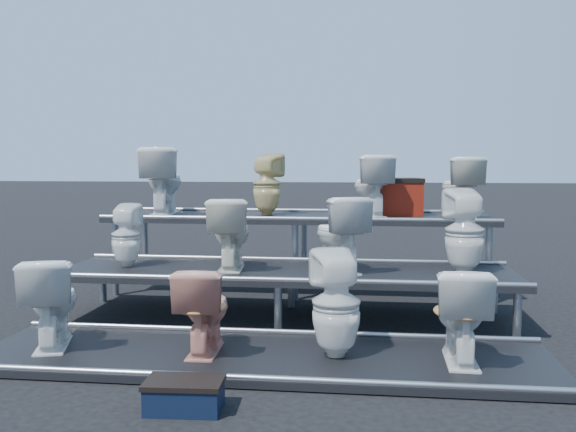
# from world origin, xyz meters

# --- Properties ---
(ground) EXTENTS (80.00, 80.00, 0.00)m
(ground) POSITION_xyz_m (0.00, 0.00, 0.00)
(ground) COLOR black
(ground) RESTS_ON ground
(tier_front) EXTENTS (4.20, 1.20, 0.06)m
(tier_front) POSITION_xyz_m (0.00, -1.30, 0.03)
(tier_front) COLOR black
(tier_front) RESTS_ON ground
(tier_mid) EXTENTS (4.20, 1.20, 0.46)m
(tier_mid) POSITION_xyz_m (0.00, 0.00, 0.23)
(tier_mid) COLOR black
(tier_mid) RESTS_ON ground
(tier_back) EXTENTS (4.20, 1.20, 0.86)m
(tier_back) POSITION_xyz_m (0.00, 1.30, 0.43)
(tier_back) COLOR black
(tier_back) RESTS_ON ground
(toilet_0) EXTENTS (0.58, 0.76, 0.69)m
(toilet_0) POSITION_xyz_m (-1.63, -1.30, 0.40)
(toilet_0) COLOR white
(toilet_0) RESTS_ON tier_front
(toilet_1) EXTENTS (0.39, 0.64, 0.64)m
(toilet_1) POSITION_xyz_m (-0.44, -1.30, 0.38)
(toilet_1) COLOR #E39680
(toilet_1) RESTS_ON tier_front
(toilet_2) EXTENTS (0.44, 0.45, 0.78)m
(toilet_2) POSITION_xyz_m (0.54, -1.30, 0.45)
(toilet_2) COLOR white
(toilet_2) RESTS_ON tier_front
(toilet_3) EXTENTS (0.39, 0.67, 0.68)m
(toilet_3) POSITION_xyz_m (1.41, -1.30, 0.40)
(toilet_3) COLOR white
(toilet_3) RESTS_ON tier_front
(toilet_4) EXTENTS (0.28, 0.28, 0.60)m
(toilet_4) POSITION_xyz_m (-1.53, 0.00, 0.76)
(toilet_4) COLOR white
(toilet_4) RESTS_ON tier_mid
(toilet_5) EXTENTS (0.43, 0.69, 0.67)m
(toilet_5) POSITION_xyz_m (-0.52, 0.00, 0.79)
(toilet_5) COLOR silver
(toilet_5) RESTS_ON tier_mid
(toilet_6) EXTENTS (0.63, 0.78, 0.69)m
(toilet_6) POSITION_xyz_m (0.50, 0.00, 0.81)
(toilet_6) COLOR white
(toilet_6) RESTS_ON tier_mid
(toilet_7) EXTENTS (0.41, 0.41, 0.77)m
(toilet_7) POSITION_xyz_m (1.61, 0.00, 0.84)
(toilet_7) COLOR white
(toilet_7) RESTS_ON tier_mid
(toilet_8) EXTENTS (0.52, 0.80, 0.76)m
(toilet_8) POSITION_xyz_m (-1.59, 1.30, 1.24)
(toilet_8) COLOR white
(toilet_8) RESTS_ON tier_back
(toilet_9) EXTENTS (0.41, 0.41, 0.70)m
(toilet_9) POSITION_xyz_m (-0.37, 1.30, 1.21)
(toilet_9) COLOR #DBC985
(toilet_9) RESTS_ON tier_back
(toilet_10) EXTENTS (0.53, 0.73, 0.67)m
(toilet_10) POSITION_xyz_m (0.79, 1.30, 1.20)
(toilet_10) COLOR white
(toilet_10) RESTS_ON tier_back
(toilet_11) EXTENTS (0.49, 0.70, 0.65)m
(toilet_11) POSITION_xyz_m (1.74, 1.30, 1.19)
(toilet_11) COLOR silver
(toilet_11) RESTS_ON tier_back
(red_crate) EXTENTS (0.58, 0.49, 0.37)m
(red_crate) POSITION_xyz_m (1.08, 1.48, 1.04)
(red_crate) COLOR maroon
(red_crate) RESTS_ON tier_back
(step_stool) EXTENTS (0.45, 0.29, 0.16)m
(step_stool) POSITION_xyz_m (-0.31, -2.27, 0.08)
(step_stool) COLOR black
(step_stool) RESTS_ON ground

